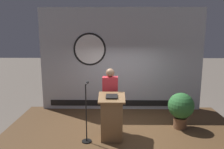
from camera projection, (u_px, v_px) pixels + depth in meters
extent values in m
plane|color=#6B6056|center=(123.00, 142.00, 5.98)|extent=(40.00, 40.00, 0.00)
cube|color=brown|center=(123.00, 137.00, 5.95)|extent=(6.40, 4.00, 0.30)
cube|color=#B2B7C1|center=(121.00, 60.00, 7.42)|extent=(5.41, 0.10, 3.41)
cylinder|color=black|center=(90.00, 49.00, 7.32)|extent=(1.08, 0.02, 1.08)
cylinder|color=white|center=(90.00, 49.00, 7.31)|extent=(0.96, 0.02, 0.96)
cube|color=black|center=(121.00, 103.00, 7.64)|extent=(4.87, 0.02, 0.20)
cube|color=olive|center=(112.00, 119.00, 5.43)|extent=(0.52, 0.40, 1.04)
cube|color=olive|center=(112.00, 98.00, 5.33)|extent=(0.64, 0.50, 0.18)
cube|color=black|center=(112.00, 96.00, 5.30)|extent=(0.28, 0.20, 0.07)
cylinder|color=black|center=(110.00, 115.00, 5.92)|extent=(0.26, 0.26, 0.88)
cube|color=red|center=(110.00, 88.00, 5.78)|extent=(0.40, 0.24, 0.61)
sphere|color=#997051|center=(110.00, 73.00, 5.70)|extent=(0.22, 0.22, 0.22)
cylinder|color=black|center=(87.00, 141.00, 5.39)|extent=(0.24, 0.24, 0.02)
cylinder|color=black|center=(86.00, 114.00, 5.26)|extent=(0.03, 0.03, 1.44)
cylinder|color=black|center=(87.00, 84.00, 5.32)|extent=(0.02, 0.38, 0.02)
sphere|color=#262626|center=(88.00, 82.00, 5.51)|extent=(0.07, 0.07, 0.07)
cylinder|color=brown|center=(180.00, 123.00, 6.14)|extent=(0.36, 0.36, 0.30)
sphere|color=#2D6B33|center=(181.00, 106.00, 6.05)|extent=(0.70, 0.70, 0.70)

